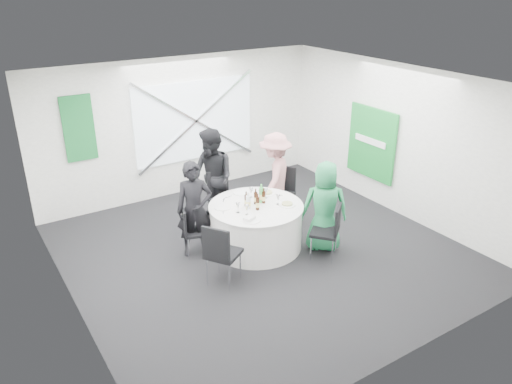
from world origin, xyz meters
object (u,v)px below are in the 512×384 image
person_man_back_left (194,209)px  chair_back_left (191,228)px  person_woman_pink (275,176)px  person_man_back (212,178)px  banquet_table (256,226)px  person_woman_green (325,207)px  clear_water_bottle (248,202)px  chair_front_right (330,228)px  chair_back_right (283,188)px  chair_front_left (220,250)px  green_water_bottle (261,195)px  chair_back (222,194)px

person_man_back_left → chair_back_left: bearing=-154.9°
person_man_back_left → person_woman_pink: size_ratio=0.97×
person_man_back → chair_back_left: bearing=-55.0°
banquet_table → person_man_back_left: (-0.95, 0.34, 0.41)m
banquet_table → person_woman_green: 1.18m
banquet_table → clear_water_bottle: bearing=-172.7°
chair_front_right → person_woman_pink: person_woman_pink is taller
chair_back_right → person_woman_green: bearing=-39.5°
person_woman_pink → chair_front_right: bearing=45.4°
person_woman_green → chair_back_right: bearing=-60.0°
chair_front_right → person_man_back_left: person_man_back_left is taller
chair_front_right → chair_front_left: size_ratio=0.93×
chair_back_left → person_woman_pink: person_woman_pink is taller
chair_back_right → clear_water_bottle: bearing=-93.0°
chair_front_right → person_woman_green: bearing=-152.7°
person_man_back → clear_water_bottle: bearing=-7.9°
chair_front_right → green_water_bottle: 1.25m
person_man_back → green_water_bottle: 1.14m
chair_back_left → chair_back_right: chair_back_right is taller
person_man_back_left → chair_front_left: bearing=-76.1°
person_man_back_left → person_man_back: bearing=66.8°
chair_back → green_water_bottle: bearing=-81.7°
chair_back → person_woman_green: 1.96m
banquet_table → chair_back: bearing=93.6°
clear_water_bottle → chair_front_right: bearing=-44.5°
chair_front_right → person_woman_pink: (0.13, 1.72, 0.28)m
chair_front_right → person_woman_green: person_woman_green is taller
chair_back_right → chair_front_right: size_ratio=1.05×
person_man_back_left → person_man_back: (0.76, 0.81, 0.10)m
chair_back_left → chair_front_left: size_ratio=0.84×
chair_back → person_woman_pink: size_ratio=0.62×
person_man_back_left → chair_back: bearing=58.6°
chair_back_left → chair_front_right: (1.81, -1.28, 0.05)m
chair_back_right → chair_front_left: 2.52m
chair_back → person_woman_green: bearing=-63.6°
chair_back_left → green_water_bottle: bearing=-85.1°
person_man_back_left → person_woman_green: person_man_back_left is taller
chair_back → person_man_back: (-0.12, 0.11, 0.29)m
banquet_table → person_man_back: 1.27m
person_man_back_left → banquet_table: bearing=-0.0°
person_woman_pink → chair_back_left: bearing=-27.6°
person_man_back_left → chair_back_right: bearing=30.2°
green_water_bottle → chair_front_right: bearing=-57.5°
person_man_back_left → person_woman_green: 2.11m
chair_front_right → person_man_back_left: (-1.73, 1.29, 0.25)m
chair_front_right → person_man_back_left: bearing=-76.3°
chair_back_left → green_water_bottle: green_water_bottle is taller
banquet_table → chair_back_left: size_ratio=1.86×
chair_back → person_man_back_left: (-0.88, -0.70, 0.19)m
banquet_table → chair_front_right: (0.78, -0.95, 0.16)m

